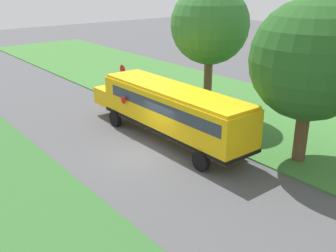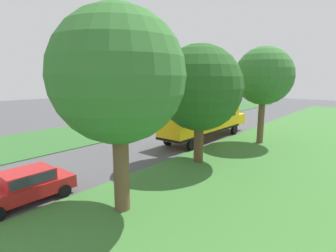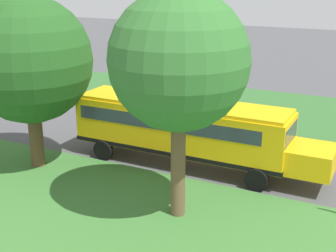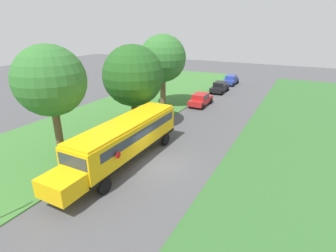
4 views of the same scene
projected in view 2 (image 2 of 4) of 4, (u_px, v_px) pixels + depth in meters
ground_plane at (180, 137)px, 26.41m from camera, size 120.00×120.00×0.00m
grass_verge at (284, 155)px, 20.13m from camera, size 12.00×80.00×0.08m
grass_far_side at (121, 126)px, 32.05m from camera, size 10.00×80.00×0.07m
school_bus at (205, 120)px, 25.02m from camera, size 2.84×12.42×3.16m
car_red_nearest at (25, 184)px, 12.43m from camera, size 2.02×4.40×1.56m
oak_tree_beside_bus at (263, 77)px, 22.81m from camera, size 5.02×5.02×8.54m
oak_tree_roadside_mid at (199, 88)px, 17.49m from camera, size 5.78×5.78×8.09m
oak_tree_far_end at (115, 77)px, 10.54m from camera, size 5.62×5.62×8.76m
stop_sign at (259, 114)px, 30.00m from camera, size 0.08×0.68×2.74m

